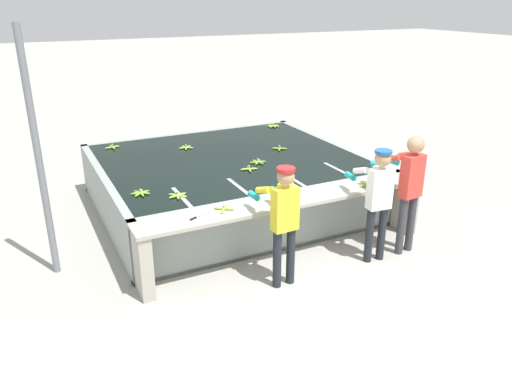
# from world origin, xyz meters

# --- Properties ---
(ground_plane) EXTENTS (80.00, 80.00, 0.00)m
(ground_plane) POSITION_xyz_m (0.00, 0.00, 0.00)
(ground_plane) COLOR #A3A099
(ground_plane) RESTS_ON ground
(wash_tank) EXTENTS (4.33, 3.82, 0.90)m
(wash_tank) POSITION_xyz_m (0.00, 2.35, 0.44)
(wash_tank) COLOR gray
(wash_tank) RESTS_ON ground
(work_ledge) EXTENTS (4.33, 0.45, 0.90)m
(work_ledge) POSITION_xyz_m (0.00, 0.23, 0.63)
(work_ledge) COLOR #A8A393
(work_ledge) RESTS_ON ground
(worker_0) EXTENTS (0.42, 0.72, 1.59)m
(worker_0) POSITION_xyz_m (-0.41, -0.30, 0.96)
(worker_0) COLOR #1E2328
(worker_0) RESTS_ON ground
(worker_1) EXTENTS (0.45, 0.73, 1.61)m
(worker_1) POSITION_xyz_m (1.04, -0.30, 0.97)
(worker_1) COLOR #1E2328
(worker_1) RESTS_ON ground
(worker_2) EXTENTS (0.46, 0.74, 1.73)m
(worker_2) POSITION_xyz_m (1.58, -0.30, 1.04)
(worker_2) COLOR #38383D
(worker_2) RESTS_ON ground
(banana_bunch_floating_0) EXTENTS (0.26, 0.26, 0.08)m
(banana_bunch_floating_0) POSITION_xyz_m (1.01, 2.38, 0.92)
(banana_bunch_floating_0) COLOR #7FAD33
(banana_bunch_floating_0) RESTS_ON wash_tank
(banana_bunch_floating_1) EXTENTS (0.28, 0.28, 0.08)m
(banana_bunch_floating_1) POSITION_xyz_m (1.69, 3.90, 0.92)
(banana_bunch_floating_1) COLOR #8CB738
(banana_bunch_floating_1) RESTS_ON wash_tank
(banana_bunch_floating_2) EXTENTS (0.28, 0.28, 0.08)m
(banana_bunch_floating_2) POSITION_xyz_m (-1.34, 1.02, 0.92)
(banana_bunch_floating_2) COLOR #9EC642
(banana_bunch_floating_2) RESTS_ON wash_tank
(banana_bunch_floating_3) EXTENTS (0.28, 0.28, 0.08)m
(banana_bunch_floating_3) POSITION_xyz_m (-1.67, 3.80, 0.92)
(banana_bunch_floating_3) COLOR #8CB738
(banana_bunch_floating_3) RESTS_ON wash_tank
(banana_bunch_floating_4) EXTENTS (0.27, 0.28, 0.08)m
(banana_bunch_floating_4) POSITION_xyz_m (-0.48, 3.18, 0.92)
(banana_bunch_floating_4) COLOR #93BC3D
(banana_bunch_floating_4) RESTS_ON wash_tank
(banana_bunch_floating_5) EXTENTS (0.28, 0.28, 0.08)m
(banana_bunch_floating_5) POSITION_xyz_m (0.02, 1.59, 0.92)
(banana_bunch_floating_5) COLOR #8CB738
(banana_bunch_floating_5) RESTS_ON wash_tank
(banana_bunch_floating_6) EXTENTS (0.28, 0.28, 0.08)m
(banana_bunch_floating_6) POSITION_xyz_m (-1.78, 1.33, 0.92)
(banana_bunch_floating_6) COLOR #7FAD33
(banana_bunch_floating_6) RESTS_ON wash_tank
(banana_bunch_floating_7) EXTENTS (0.28, 0.28, 0.08)m
(banana_bunch_floating_7) POSITION_xyz_m (0.31, 1.85, 0.92)
(banana_bunch_floating_7) COLOR #75A333
(banana_bunch_floating_7) RESTS_ON wash_tank
(banana_bunch_ledge_0) EXTENTS (0.28, 0.28, 0.08)m
(banana_bunch_ledge_0) POSITION_xyz_m (1.24, 0.16, 0.92)
(banana_bunch_ledge_0) COLOR #7FAD33
(banana_bunch_ledge_0) RESTS_ON work_ledge
(banana_bunch_ledge_1) EXTENTS (0.25, 0.25, 0.08)m
(banana_bunch_ledge_1) POSITION_xyz_m (-0.95, 0.30, 0.92)
(banana_bunch_ledge_1) COLOR #8CB738
(banana_bunch_ledge_1) RESTS_ON work_ledge
(knife_0) EXTENTS (0.33, 0.18, 0.02)m
(knife_0) POSITION_xyz_m (-1.34, 0.24, 0.91)
(knife_0) COLOR silver
(knife_0) RESTS_ON work_ledge
(support_post_left) EXTENTS (0.09, 0.09, 3.20)m
(support_post_left) POSITION_xyz_m (-3.00, 1.31, 1.60)
(support_post_left) COLOR slate
(support_post_left) RESTS_ON ground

